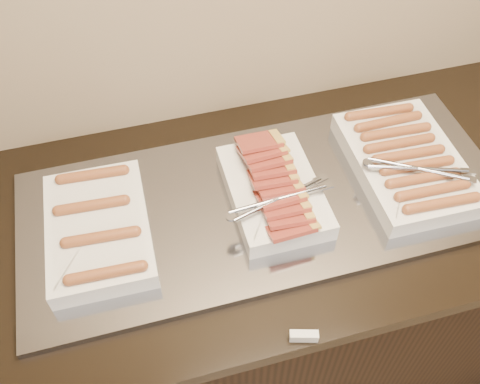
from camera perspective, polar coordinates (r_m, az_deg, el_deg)
The scene contains 6 objects.
counter at distance 1.71m, azimuth 1.93°, elevation -10.69°, with size 2.06×0.76×0.90m.
warming_tray at distance 1.33m, azimuth 2.81°, elevation -1.05°, with size 1.20×0.50×0.02m, color gray.
dish_left at distance 1.27m, azimuth -14.86°, elevation -3.76°, with size 0.24×0.35×0.07m.
dish_center at distance 1.29m, azimuth 3.65°, elevation 0.23°, with size 0.27×0.34×0.10m.
dish_right at distance 1.42m, azimuth 17.36°, elevation 3.10°, with size 0.27×0.39×0.08m.
label_holder at distance 1.15m, azimuth 6.83°, elevation -15.01°, with size 0.06×0.02×0.02m, color silver.
Camera 1 is at (-0.27, 1.35, 1.95)m, focal length 40.00 mm.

